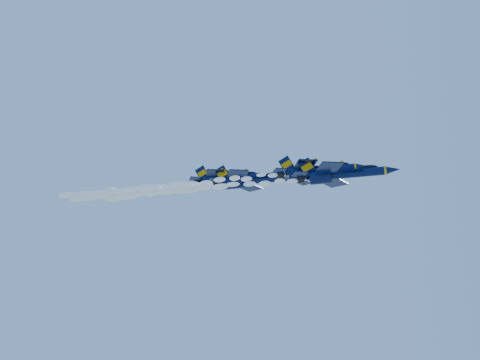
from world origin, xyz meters
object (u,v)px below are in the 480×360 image
(jet_second, at_px, (317,170))
(jet_fourth, at_px, (228,179))
(jet_third, at_px, (252,180))
(jet_lead, at_px, (341,174))

(jet_second, relative_size, jet_fourth, 0.88)
(jet_second, height_order, jet_third, jet_third)
(jet_second, relative_size, jet_third, 0.83)
(jet_fourth, bearing_deg, jet_second, -37.20)
(jet_lead, xyz_separation_m, jet_third, (-19.17, 15.81, 5.83))
(jet_third, height_order, jet_fourth, jet_fourth)
(jet_second, xyz_separation_m, jet_fourth, (-21.14, 16.05, 5.66))
(jet_lead, relative_size, jet_second, 1.06)
(jet_lead, distance_m, jet_second, 5.77)
(jet_lead, distance_m, jet_third, 25.52)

